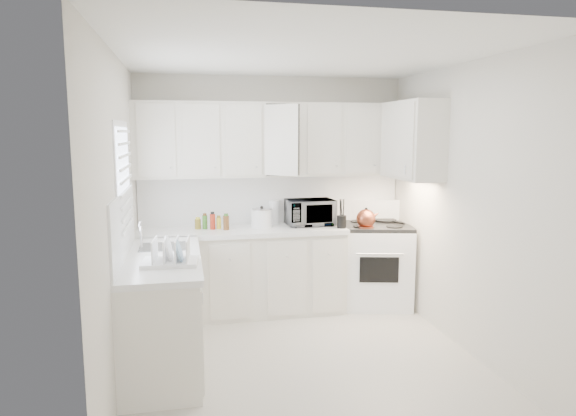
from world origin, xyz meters
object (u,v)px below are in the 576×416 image
object	(u,v)px
microwave	(310,210)
dish_rack	(170,249)
stove	(375,254)
rice_cooker	(262,217)
utensil_crock	(342,213)
tea_kettle	(366,217)

from	to	relation	value
microwave	dish_rack	bearing A→B (deg)	-139.28
stove	rice_cooker	xyz separation A→B (m)	(-1.30, 0.09, 0.46)
stove	utensil_crock	bearing A→B (deg)	-148.51
microwave	rice_cooker	xyz separation A→B (m)	(-0.55, -0.00, -0.06)
microwave	tea_kettle	bearing A→B (deg)	-27.27
dish_rack	stove	bearing A→B (deg)	36.03
microwave	utensil_crock	distance (m)	0.38
microwave	dish_rack	distance (m)	2.09
tea_kettle	rice_cooker	xyz separation A→B (m)	(-1.12, 0.25, 0.01)
tea_kettle	dish_rack	xyz separation A→B (m)	(-2.07, -1.20, 0.01)
stove	dish_rack	distance (m)	2.67
utensil_crock	dish_rack	bearing A→B (deg)	-146.10
microwave	utensil_crock	size ratio (longest dim) A/B	1.58
stove	microwave	distance (m)	0.92
rice_cooker	utensil_crock	distance (m)	0.88
tea_kettle	utensil_crock	size ratio (longest dim) A/B	0.80
rice_cooker	dish_rack	distance (m)	1.73
tea_kettle	microwave	size ratio (longest dim) A/B	0.50
rice_cooker	dish_rack	size ratio (longest dim) A/B	0.54
utensil_crock	dish_rack	distance (m)	2.16
stove	rice_cooker	distance (m)	1.38
microwave	dish_rack	world-z (taller)	microwave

